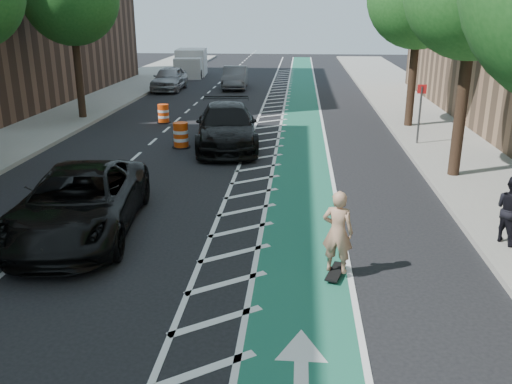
# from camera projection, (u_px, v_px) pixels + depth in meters

# --- Properties ---
(ground) EXTENTS (120.00, 120.00, 0.00)m
(ground) POSITION_uv_depth(u_px,v_px,m) (153.00, 281.00, 10.99)
(ground) COLOR black
(ground) RESTS_ON ground
(bike_lane) EXTENTS (2.00, 90.00, 0.01)m
(bike_lane) POSITION_uv_depth(u_px,v_px,m) (302.00, 157.00, 20.20)
(bike_lane) COLOR #1C6352
(bike_lane) RESTS_ON ground
(buffer_strip) EXTENTS (1.40, 90.00, 0.01)m
(buffer_strip) POSITION_uv_depth(u_px,v_px,m) (262.00, 156.00, 20.32)
(buffer_strip) COLOR silver
(buffer_strip) RESTS_ON ground
(sidewalk_right) EXTENTS (5.00, 90.00, 0.15)m
(sidewalk_right) POSITION_uv_depth(u_px,v_px,m) (481.00, 159.00, 19.68)
(sidewalk_right) COLOR gray
(sidewalk_right) RESTS_ON ground
(curb_right) EXTENTS (0.12, 90.00, 0.16)m
(curb_right) POSITION_uv_depth(u_px,v_px,m) (412.00, 157.00, 19.87)
(curb_right) COLOR gray
(curb_right) RESTS_ON ground
(curb_left) EXTENTS (0.12, 90.00, 0.16)m
(curb_left) POSITION_uv_depth(u_px,v_px,m) (42.00, 150.00, 20.95)
(curb_left) COLOR gray
(curb_left) RESTS_ON ground
(sign_post) EXTENTS (0.35, 0.08, 2.47)m
(sign_post) POSITION_uv_depth(u_px,v_px,m) (420.00, 113.00, 21.31)
(sign_post) COLOR #4C4C4C
(sign_post) RESTS_ON ground
(skateboard) EXTENTS (0.50, 0.93, 0.12)m
(skateboard) POSITION_uv_depth(u_px,v_px,m) (336.00, 272.00, 11.15)
(skateboard) COLOR black
(skateboard) RESTS_ON ground
(skateboarder) EXTENTS (0.72, 0.58, 1.73)m
(skateboarder) POSITION_uv_depth(u_px,v_px,m) (338.00, 232.00, 10.86)
(skateboarder) COLOR tan
(skateboarder) RESTS_ON skateboard
(suv_near) EXTENTS (3.28, 6.00, 1.59)m
(suv_near) POSITION_uv_depth(u_px,v_px,m) (79.00, 202.00, 13.11)
(suv_near) COLOR black
(suv_near) RESTS_ON ground
(suv_far) EXTENTS (3.11, 6.03, 1.67)m
(suv_far) POSITION_uv_depth(u_px,v_px,m) (227.00, 126.00, 21.48)
(suv_far) COLOR black
(suv_far) RESTS_ON ground
(car_silver) EXTENTS (1.91, 4.69, 1.59)m
(car_silver) POSITION_uv_depth(u_px,v_px,m) (169.00, 78.00, 36.74)
(car_silver) COLOR #98979C
(car_silver) RESTS_ON ground
(car_grey) EXTENTS (1.80, 4.62, 1.50)m
(car_grey) POSITION_uv_depth(u_px,v_px,m) (235.00, 77.00, 37.71)
(car_grey) COLOR #58595D
(car_grey) RESTS_ON ground
(pedestrian) EXTENTS (0.86, 0.95, 1.59)m
(pedestrian) POSITION_uv_depth(u_px,v_px,m) (511.00, 209.00, 12.21)
(pedestrian) COLOR black
(pedestrian) RESTS_ON sidewalk_right
(box_truck) EXTENTS (2.68, 5.29, 2.13)m
(box_truck) POSITION_uv_depth(u_px,v_px,m) (191.00, 64.00, 44.75)
(box_truck) COLOR silver
(box_truck) RESTS_ON ground
(barrel_a) EXTENTS (0.59, 0.59, 0.80)m
(barrel_a) POSITION_uv_depth(u_px,v_px,m) (80.00, 176.00, 16.64)
(barrel_a) COLOR #FF4E0D
(barrel_a) RESTS_ON ground
(barrel_b) EXTENTS (0.73, 0.73, 1.00)m
(barrel_b) POSITION_uv_depth(u_px,v_px,m) (181.00, 136.00, 21.48)
(barrel_b) COLOR #E3460B
(barrel_b) RESTS_ON ground
(barrel_c) EXTENTS (0.66, 0.66, 0.90)m
(barrel_c) POSITION_uv_depth(u_px,v_px,m) (163.00, 114.00, 26.23)
(barrel_c) COLOR #F5470C
(barrel_c) RESTS_ON ground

